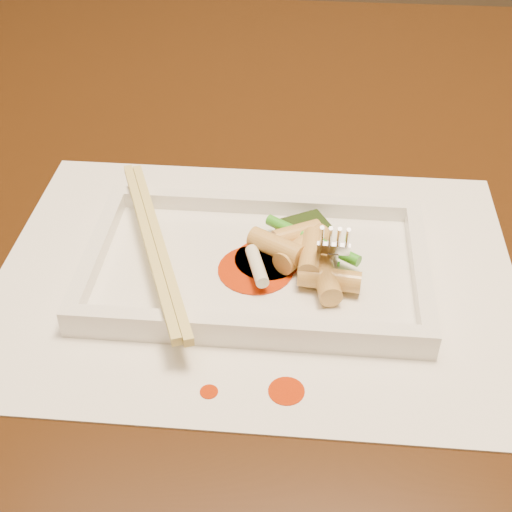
# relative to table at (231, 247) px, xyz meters

# --- Properties ---
(table) EXTENTS (1.40, 0.90, 0.75)m
(table) POSITION_rel_table_xyz_m (0.00, 0.00, 0.00)
(table) COLOR black
(table) RESTS_ON ground
(placemat) EXTENTS (0.40, 0.30, 0.00)m
(placemat) POSITION_rel_table_xyz_m (0.04, -0.16, 0.10)
(placemat) COLOR white
(placemat) RESTS_ON table
(sauce_splatter_a) EXTENTS (0.02, 0.02, 0.00)m
(sauce_splatter_a) POSITION_rel_table_xyz_m (0.07, -0.28, 0.10)
(sauce_splatter_a) COLOR #B72B05
(sauce_splatter_a) RESTS_ON placemat
(sauce_splatter_b) EXTENTS (0.01, 0.01, 0.00)m
(sauce_splatter_b) POSITION_rel_table_xyz_m (0.02, -0.28, 0.10)
(sauce_splatter_b) COLOR #B72B05
(sauce_splatter_b) RESTS_ON placemat
(plate_base) EXTENTS (0.26, 0.16, 0.01)m
(plate_base) POSITION_rel_table_xyz_m (0.04, -0.16, 0.11)
(plate_base) COLOR white
(plate_base) RESTS_ON placemat
(plate_rim_far) EXTENTS (0.26, 0.01, 0.01)m
(plate_rim_far) POSITION_rel_table_xyz_m (0.04, -0.09, 0.12)
(plate_rim_far) COLOR white
(plate_rim_far) RESTS_ON plate_base
(plate_rim_near) EXTENTS (0.26, 0.01, 0.01)m
(plate_rim_near) POSITION_rel_table_xyz_m (0.04, -0.23, 0.12)
(plate_rim_near) COLOR white
(plate_rim_near) RESTS_ON plate_base
(plate_rim_left) EXTENTS (0.01, 0.14, 0.01)m
(plate_rim_left) POSITION_rel_table_xyz_m (-0.08, -0.16, 0.12)
(plate_rim_left) COLOR white
(plate_rim_left) RESTS_ON plate_base
(plate_rim_right) EXTENTS (0.01, 0.14, 0.01)m
(plate_rim_right) POSITION_rel_table_xyz_m (0.16, -0.16, 0.12)
(plate_rim_right) COLOR white
(plate_rim_right) RESTS_ON plate_base
(veg_piece) EXTENTS (0.05, 0.04, 0.01)m
(veg_piece) POSITION_rel_table_xyz_m (0.08, -0.12, 0.12)
(veg_piece) COLOR black
(veg_piece) RESTS_ON plate_base
(scallion_white) EXTENTS (0.02, 0.04, 0.01)m
(scallion_white) POSITION_rel_table_xyz_m (0.04, -0.17, 0.12)
(scallion_white) COLOR #EAEACC
(scallion_white) RESTS_ON plate_base
(scallion_green) EXTENTS (0.08, 0.05, 0.01)m
(scallion_green) POSITION_rel_table_xyz_m (0.08, -0.14, 0.12)
(scallion_green) COLOR #299317
(scallion_green) RESTS_ON plate_base
(chopstick_a) EXTENTS (0.09, 0.21, 0.01)m
(chopstick_a) POSITION_rel_table_xyz_m (-0.04, -0.16, 0.13)
(chopstick_a) COLOR #D6C66B
(chopstick_a) RESTS_ON plate_rim_near
(chopstick_b) EXTENTS (0.09, 0.21, 0.01)m
(chopstick_b) POSITION_rel_table_xyz_m (-0.03, -0.16, 0.13)
(chopstick_b) COLOR #D6C66B
(chopstick_b) RESTS_ON plate_rim_near
(fork) EXTENTS (0.09, 0.10, 0.14)m
(fork) POSITION_rel_table_xyz_m (0.11, -0.14, 0.18)
(fork) COLOR silver
(fork) RESTS_ON plate_base
(sauce_blob_0) EXTENTS (0.05, 0.05, 0.00)m
(sauce_blob_0) POSITION_rel_table_xyz_m (0.05, -0.15, 0.11)
(sauce_blob_0) COLOR #B72B05
(sauce_blob_0) RESTS_ON plate_base
(sauce_blob_1) EXTENTS (0.06, 0.06, 0.00)m
(sauce_blob_1) POSITION_rel_table_xyz_m (0.04, -0.17, 0.11)
(sauce_blob_1) COLOR #B72B05
(sauce_blob_1) RESTS_ON plate_base
(rice_cake_0) EXTENTS (0.03, 0.05, 0.02)m
(rice_cake_0) POSITION_rel_table_xyz_m (0.09, -0.18, 0.12)
(rice_cake_0) COLOR #D4B563
(rice_cake_0) RESTS_ON plate_base
(rice_cake_1) EXTENTS (0.05, 0.02, 0.02)m
(rice_cake_1) POSITION_rel_table_xyz_m (0.10, -0.18, 0.12)
(rice_cake_1) COLOR #D4B563
(rice_cake_1) RESTS_ON plate_base
(rice_cake_2) EXTENTS (0.05, 0.04, 0.02)m
(rice_cake_2) POSITION_rel_table_xyz_m (0.06, -0.16, 0.13)
(rice_cake_2) COLOR #D4B563
(rice_cake_2) RESTS_ON plate_base
(rice_cake_3) EXTENTS (0.04, 0.05, 0.02)m
(rice_cake_3) POSITION_rel_table_xyz_m (0.08, -0.15, 0.12)
(rice_cake_3) COLOR #D4B563
(rice_cake_3) RESTS_ON plate_base
(rice_cake_4) EXTENTS (0.04, 0.03, 0.02)m
(rice_cake_4) POSITION_rel_table_xyz_m (0.07, -0.13, 0.12)
(rice_cake_4) COLOR #D4B563
(rice_cake_4) RESTS_ON plate_base
(rice_cake_5) EXTENTS (0.02, 0.05, 0.02)m
(rice_cake_5) POSITION_rel_table_xyz_m (0.08, -0.16, 0.13)
(rice_cake_5) COLOR #D4B563
(rice_cake_5) RESTS_ON plate_base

